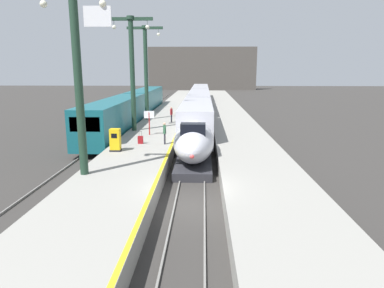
% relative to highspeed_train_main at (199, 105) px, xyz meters
% --- Properties ---
extents(ground_plane, '(260.00, 260.00, 0.00)m').
position_rel_highspeed_train_main_xyz_m(ground_plane, '(0.00, -31.55, -1.95)').
color(ground_plane, '#33302D').
extents(platform_left, '(4.80, 110.00, 1.05)m').
position_rel_highspeed_train_main_xyz_m(platform_left, '(-4.05, -6.80, -1.43)').
color(platform_left, gray).
rests_on(platform_left, ground).
extents(platform_right, '(4.80, 110.00, 1.05)m').
position_rel_highspeed_train_main_xyz_m(platform_right, '(4.05, -6.80, -1.43)').
color(platform_right, gray).
rests_on(platform_right, ground).
extents(platform_left_safety_stripe, '(0.20, 107.80, 0.01)m').
position_rel_highspeed_train_main_xyz_m(platform_left_safety_stripe, '(-1.77, -6.80, -0.90)').
color(platform_left_safety_stripe, yellow).
rests_on(platform_left_safety_stripe, platform_left).
extents(rail_main_left, '(0.08, 110.00, 0.12)m').
position_rel_highspeed_train_main_xyz_m(rail_main_left, '(-0.75, -4.05, -1.89)').
color(rail_main_left, slate).
rests_on(rail_main_left, ground).
extents(rail_main_right, '(0.08, 110.00, 0.12)m').
position_rel_highspeed_train_main_xyz_m(rail_main_right, '(0.75, -4.05, -1.89)').
color(rail_main_right, slate).
rests_on(rail_main_right, ground).
extents(rail_secondary_left, '(0.08, 110.00, 0.12)m').
position_rel_highspeed_train_main_xyz_m(rail_secondary_left, '(-8.85, -4.05, -1.89)').
color(rail_secondary_left, slate).
rests_on(rail_secondary_left, ground).
extents(rail_secondary_right, '(0.08, 110.00, 0.12)m').
position_rel_highspeed_train_main_xyz_m(rail_secondary_right, '(-7.35, -4.05, -1.89)').
color(rail_secondary_right, slate).
rests_on(rail_secondary_right, ground).
extents(highspeed_train_main, '(2.92, 57.33, 3.60)m').
position_rel_highspeed_train_main_xyz_m(highspeed_train_main, '(0.00, 0.00, 0.00)').
color(highspeed_train_main, silver).
rests_on(highspeed_train_main, ground).
extents(regional_train_adjacent, '(2.85, 36.60, 3.80)m').
position_rel_highspeed_train_main_xyz_m(regional_train_adjacent, '(-8.10, -4.69, 0.18)').
color(regional_train_adjacent, '#145660').
rests_on(regional_train_adjacent, ground).
extents(station_column_near, '(4.00, 0.68, 9.82)m').
position_rel_highspeed_train_main_xyz_m(station_column_near, '(-5.85, -29.56, 5.07)').
color(station_column_near, '#1E3828').
rests_on(station_column_near, platform_left).
extents(station_column_mid, '(4.00, 0.68, 10.31)m').
position_rel_highspeed_train_main_xyz_m(station_column_mid, '(-5.90, -15.59, 5.22)').
color(station_column_mid, '#1E3828').
rests_on(station_column_mid, platform_left).
extents(station_column_far, '(4.00, 0.68, 10.39)m').
position_rel_highspeed_train_main_xyz_m(station_column_far, '(-5.90, -7.99, 5.26)').
color(station_column_far, '#1E3828').
rests_on(station_column_far, platform_left).
extents(passenger_near_edge, '(0.26, 0.57, 1.69)m').
position_rel_highspeed_train_main_xyz_m(passenger_near_edge, '(-2.33, -21.58, 0.09)').
color(passenger_near_edge, '#23232D').
rests_on(passenger_near_edge, platform_left).
extents(passenger_mid_platform, '(0.25, 0.57, 1.69)m').
position_rel_highspeed_train_main_xyz_m(passenger_mid_platform, '(-2.86, -10.29, 0.09)').
color(passenger_mid_platform, '#23232D').
rests_on(passenger_mid_platform, platform_left).
extents(rolling_suitcase, '(0.40, 0.22, 0.98)m').
position_rel_highspeed_train_main_xyz_m(rolling_suitcase, '(-4.23, -21.52, -0.60)').
color(rolling_suitcase, maroon).
rests_on(rolling_suitcase, platform_left).
extents(ticket_machine_yellow, '(0.76, 0.62, 1.60)m').
position_rel_highspeed_train_main_xyz_m(ticket_machine_yellow, '(-5.55, -24.05, -0.16)').
color(ticket_machine_yellow, yellow).
rests_on(ticket_machine_yellow, platform_left).
extents(departure_info_board, '(0.90, 0.10, 2.12)m').
position_rel_highspeed_train_main_xyz_m(departure_info_board, '(-4.11, -17.80, 0.60)').
color(departure_info_board, maroon).
rests_on(departure_info_board, platform_left).
extents(terminus_back_wall, '(36.00, 2.00, 14.00)m').
position_rel_highspeed_train_main_xyz_m(terminus_back_wall, '(0.00, 70.45, 5.05)').
color(terminus_back_wall, '#4C4742').
rests_on(terminus_back_wall, ground).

